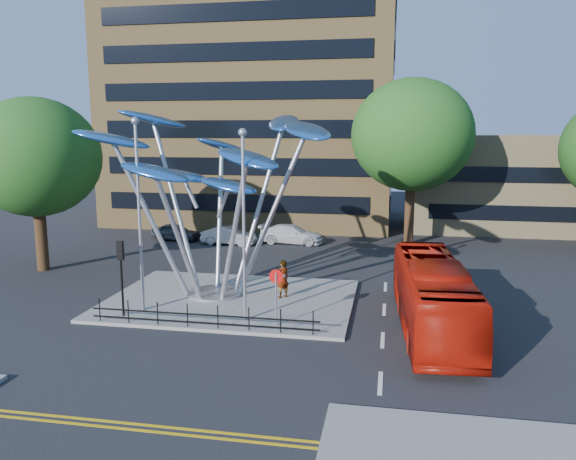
% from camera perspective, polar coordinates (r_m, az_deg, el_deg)
% --- Properties ---
extents(ground, '(120.00, 120.00, 0.00)m').
position_cam_1_polar(ground, '(22.56, -7.62, -11.73)').
color(ground, black).
rests_on(ground, ground).
extents(traffic_island, '(12.00, 9.00, 0.15)m').
position_cam_1_polar(traffic_island, '(28.22, -5.77, -7.04)').
color(traffic_island, slate).
rests_on(traffic_island, ground).
extents(double_yellow_near, '(40.00, 0.12, 0.01)m').
position_cam_1_polar(double_yellow_near, '(17.50, -14.05, -18.69)').
color(double_yellow_near, gold).
rests_on(double_yellow_near, ground).
extents(double_yellow_far, '(40.00, 0.12, 0.01)m').
position_cam_1_polar(double_yellow_far, '(17.26, -14.49, -19.14)').
color(double_yellow_far, gold).
rests_on(double_yellow_far, ground).
extents(brick_tower, '(25.00, 15.00, 30.00)m').
position_cam_1_polar(brick_tower, '(53.82, -3.32, 17.12)').
color(brick_tower, olive).
rests_on(brick_tower, ground).
extents(low_building_near, '(15.00, 8.00, 8.00)m').
position_cam_1_polar(low_building_near, '(50.92, 21.11, 4.47)').
color(low_building_near, tan).
rests_on(low_building_near, ground).
extents(tree_right, '(8.80, 8.80, 12.11)m').
position_cam_1_polar(tree_right, '(41.90, 12.51, 9.38)').
color(tree_right, black).
rests_on(tree_right, ground).
extents(tree_left, '(7.60, 7.60, 10.32)m').
position_cam_1_polar(tree_left, '(36.36, -24.31, 6.72)').
color(tree_left, black).
rests_on(tree_left, ground).
extents(leaf_sculpture, '(12.72, 9.54, 9.51)m').
position_cam_1_polar(leaf_sculpture, '(28.00, -7.74, 6.95)').
color(leaf_sculpture, '#9EA0A5').
rests_on(leaf_sculpture, traffic_island).
extents(street_lamp_left, '(0.36, 0.36, 8.80)m').
position_cam_1_polar(street_lamp_left, '(26.08, -14.94, 3.14)').
color(street_lamp_left, '#9EA0A5').
rests_on(street_lamp_left, traffic_island).
extents(street_lamp_right, '(0.36, 0.36, 8.30)m').
position_cam_1_polar(street_lamp_right, '(23.91, -4.54, 2.22)').
color(street_lamp_right, '#9EA0A5').
rests_on(street_lamp_right, traffic_island).
extents(traffic_light_island, '(0.28, 0.18, 3.42)m').
position_cam_1_polar(traffic_light_island, '(25.87, -16.62, -3.16)').
color(traffic_light_island, black).
rests_on(traffic_light_island, traffic_island).
extents(no_entry_sign_island, '(0.60, 0.10, 2.45)m').
position_cam_1_polar(no_entry_sign_island, '(23.78, -1.22, -5.87)').
color(no_entry_sign_island, '#9EA0A5').
rests_on(no_entry_sign_island, traffic_island).
extents(pedestrian_railing_front, '(10.00, 0.06, 1.00)m').
position_cam_1_polar(pedestrian_railing_front, '(24.18, -8.67, -8.85)').
color(pedestrian_railing_front, black).
rests_on(pedestrian_railing_front, traffic_island).
extents(red_bus, '(3.19, 10.88, 2.99)m').
position_cam_1_polar(red_bus, '(24.57, 14.46, -6.45)').
color(red_bus, '#AF1508').
rests_on(red_bus, ground).
extents(pedestrian, '(0.82, 0.81, 1.91)m').
position_cam_1_polar(pedestrian, '(27.91, -0.55, -4.98)').
color(pedestrian, gray).
rests_on(pedestrian, traffic_island).
extents(parked_car_left, '(3.96, 2.00, 1.29)m').
position_cam_1_polar(parked_car_left, '(44.16, -11.33, -0.20)').
color(parked_car_left, '#3F4347').
rests_on(parked_car_left, ground).
extents(parked_car_mid, '(4.09, 1.56, 1.33)m').
position_cam_1_polar(parked_car_mid, '(41.91, -6.03, -0.58)').
color(parked_car_mid, '#B5B8BE').
rests_on(parked_car_mid, ground).
extents(parked_car_right, '(4.94, 2.30, 1.40)m').
position_cam_1_polar(parked_car_right, '(42.11, 0.37, -0.42)').
color(parked_car_right, silver).
rests_on(parked_car_right, ground).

